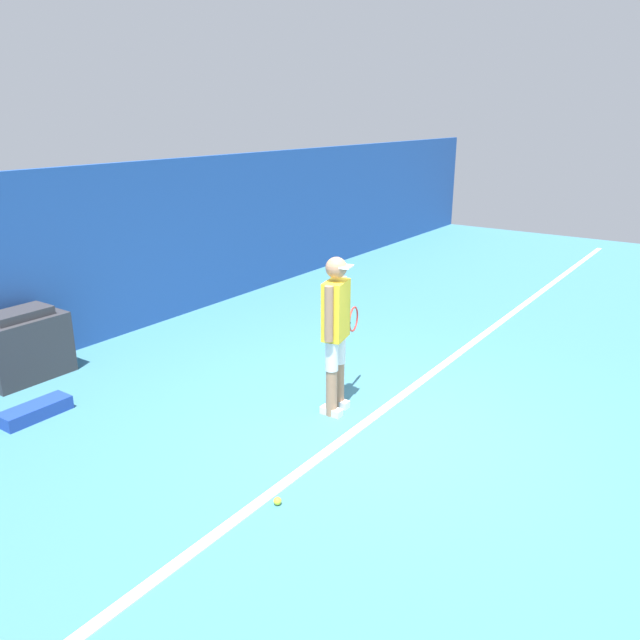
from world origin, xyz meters
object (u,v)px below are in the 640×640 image
Objects in this scene: tennis_player at (336,328)px; covered_chair at (25,346)px; equipment_bag at (35,411)px; tennis_ball at (277,501)px; water_bottle at (67,349)px.

tennis_player is 1.75× the size of covered_chair.
equipment_bag is (-0.55, -1.05, -0.34)m from covered_chair.
equipment_bag is at bearing -117.78° from covered_chair.
tennis_player reaches higher than tennis_ball.
water_bottle is at bearing 15.80° from covered_chair.
tennis_ball is 3.09m from equipment_bag.
water_bottle is at bearing 45.50° from equipment_bag.
covered_chair reaches higher than water_bottle.
tennis_ball is 4.16m from covered_chair.
equipment_bag is at bearing 115.15° from tennis_player.
water_bottle is (-0.76, 3.75, -0.83)m from tennis_player.
tennis_player is at bearing 18.40° from tennis_ball.
water_bottle is (0.96, 4.32, 0.09)m from tennis_ball.
covered_chair is 1.33× the size of equipment_bag.
water_bottle is at bearing 88.38° from tennis_player.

